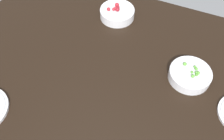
% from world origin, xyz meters
% --- Properties ---
extents(dining_table, '(1.50, 1.11, 0.04)m').
position_xyz_m(dining_table, '(0.00, 0.00, 0.02)').
color(dining_table, black).
rests_on(dining_table, ground).
extents(bowl_peas, '(0.17, 0.17, 0.06)m').
position_xyz_m(bowl_peas, '(-0.30, -0.10, 0.06)').
color(bowl_peas, silver).
rests_on(bowl_peas, dining_table).
extents(bowl_berries, '(0.17, 0.17, 0.07)m').
position_xyz_m(bowl_berries, '(0.12, -0.34, 0.07)').
color(bowl_berries, silver).
rests_on(bowl_berries, dining_table).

